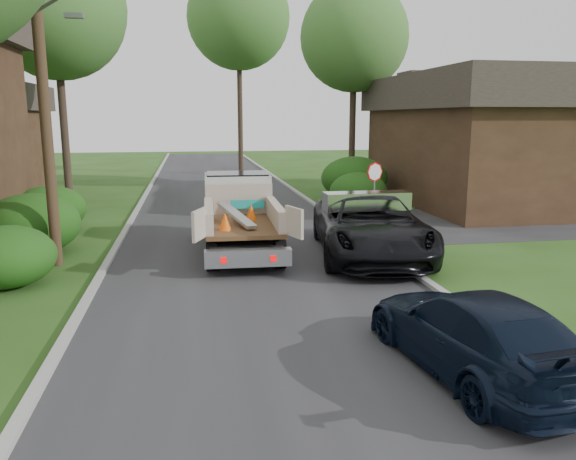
% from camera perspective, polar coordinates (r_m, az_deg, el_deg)
% --- Properties ---
extents(ground, '(120.00, 120.00, 0.00)m').
position_cam_1_polar(ground, '(12.20, -1.39, -8.38)').
color(ground, '#264714').
rests_on(ground, ground).
extents(road, '(8.00, 90.00, 0.02)m').
position_cam_1_polar(road, '(21.82, -5.28, 0.43)').
color(road, '#28282B').
rests_on(road, ground).
extents(side_street, '(16.00, 7.00, 0.02)m').
position_cam_1_polar(side_street, '(24.87, 23.68, 0.86)').
color(side_street, '#28282B').
rests_on(side_street, ground).
extents(curb_left, '(0.20, 90.00, 0.12)m').
position_cam_1_polar(curb_left, '(21.88, -16.04, 0.20)').
color(curb_left, '#9E9E99').
rests_on(curb_left, ground).
extents(curb_right, '(0.20, 90.00, 0.12)m').
position_cam_1_polar(curb_right, '(22.50, 5.18, 0.90)').
color(curb_right, '#9E9E99').
rests_on(curb_right, ground).
extents(stop_sign, '(0.71, 0.32, 2.48)m').
position_cam_1_polar(stop_sign, '(21.62, 8.78, 4.99)').
color(stop_sign, slate).
rests_on(stop_sign, ground).
extents(utility_pole, '(2.42, 1.25, 10.00)m').
position_cam_1_polar(utility_pole, '(16.81, -23.66, 14.02)').
color(utility_pole, '#382619').
rests_on(utility_pole, ground).
extents(house_right, '(9.72, 12.96, 6.20)m').
position_cam_1_polar(house_right, '(29.32, 20.43, 8.76)').
color(house_right, '#342115').
rests_on(house_right, ground).
extents(hedge_left_a, '(2.34, 2.34, 1.53)m').
position_cam_1_polar(hedge_left_a, '(15.42, -26.67, -2.44)').
color(hedge_left_a, '#1D4610').
rests_on(hedge_left_a, ground).
extents(hedge_left_b, '(2.86, 2.86, 1.87)m').
position_cam_1_polar(hedge_left_b, '(18.77, -24.59, 0.54)').
color(hedge_left_b, '#1D4610').
rests_on(hedge_left_b, ground).
extents(hedge_left_c, '(2.60, 2.60, 1.70)m').
position_cam_1_polar(hedge_left_c, '(22.21, -23.10, 1.97)').
color(hedge_left_c, '#1D4610').
rests_on(hedge_left_c, ground).
extents(hedge_right_a, '(2.60, 2.60, 1.70)m').
position_cam_1_polar(hedge_right_a, '(25.69, 7.16, 3.94)').
color(hedge_right_a, '#1D4610').
rests_on(hedge_right_a, ground).
extents(hedge_right_b, '(3.38, 3.38, 2.21)m').
position_cam_1_polar(hedge_right_b, '(28.71, 6.77, 5.24)').
color(hedge_right_b, '#1D4610').
rests_on(hedge_right_b, ground).
extents(tree_left_far, '(6.40, 6.40, 12.20)m').
position_cam_1_polar(tree_left_far, '(29.36, -22.59, 20.05)').
color(tree_left_far, '#2D2119').
rests_on(tree_left_far, ground).
extents(tree_right_far, '(6.00, 6.00, 11.50)m').
position_cam_1_polar(tree_right_far, '(32.97, 6.75, 18.86)').
color(tree_right_far, '#2D2119').
rests_on(tree_right_far, ground).
extents(tree_center_far, '(7.20, 7.20, 14.60)m').
position_cam_1_polar(tree_center_far, '(42.09, -5.05, 20.68)').
color(tree_center_far, '#2D2119').
rests_on(tree_center_far, ground).
extents(flatbed_truck, '(2.84, 6.11, 2.29)m').
position_cam_1_polar(flatbed_truck, '(18.16, -4.96, 2.19)').
color(flatbed_truck, black).
rests_on(flatbed_truck, ground).
extents(black_pickup, '(4.03, 7.04, 1.85)m').
position_cam_1_polar(black_pickup, '(17.02, 8.39, 0.41)').
color(black_pickup, black).
rests_on(black_pickup, ground).
extents(navy_suv, '(2.42, 4.92, 1.38)m').
position_cam_1_polar(navy_suv, '(9.75, 18.37, -9.86)').
color(navy_suv, black).
rests_on(navy_suv, ground).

